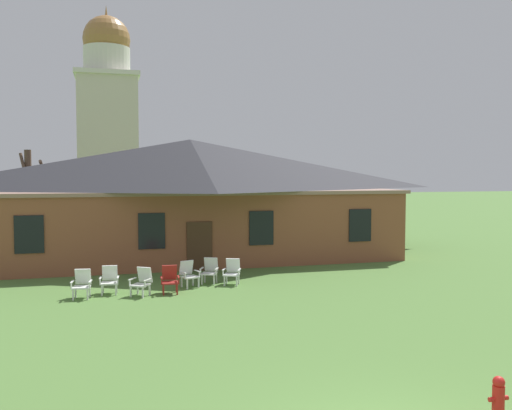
{
  "coord_description": "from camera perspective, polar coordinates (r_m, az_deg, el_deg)",
  "views": [
    {
      "loc": [
        -4.11,
        -7.04,
        4.15
      ],
      "look_at": [
        0.38,
        9.35,
        3.16
      ],
      "focal_mm": 38.12,
      "sensor_mm": 36.0,
      "label": 1
    }
  ],
  "objects": [
    {
      "name": "lawn_chair_near_door",
      "position": [
        19.6,
        -15.12,
        -7.52
      ],
      "size": [
        0.67,
        0.7,
        0.96
      ],
      "color": "silver",
      "rests_on": "ground"
    },
    {
      "name": "fire_hydrant",
      "position": [
        10.41,
        24.08,
        -18.23
      ],
      "size": [
        0.36,
        0.28,
        0.79
      ],
      "color": "red",
      "rests_on": "ground"
    },
    {
      "name": "brick_building",
      "position": [
        28.14,
        -6.9,
        0.97
      ],
      "size": [
        19.71,
        10.4,
        5.89
      ],
      "color": "brown",
      "rests_on": "ground"
    },
    {
      "name": "dome_tower",
      "position": [
        47.86,
        -15.28,
        8.14
      ],
      "size": [
        5.18,
        5.18,
        18.16
      ],
      "color": "beige",
      "rests_on": "ground"
    },
    {
      "name": "lawn_chair_far_side",
      "position": [
        20.76,
        -4.85,
        -6.81
      ],
      "size": [
        0.79,
        0.84,
        0.96
      ],
      "color": "silver",
      "rests_on": "ground"
    },
    {
      "name": "lawn_chair_under_eave",
      "position": [
        20.48,
        -2.51,
        -6.94
      ],
      "size": [
        0.79,
        0.83,
        0.96
      ],
      "color": "white",
      "rests_on": "ground"
    },
    {
      "name": "bare_tree_beside_building",
      "position": [
        31.97,
        -22.69,
        0.86
      ],
      "size": [
        1.61,
        1.78,
        5.43
      ],
      "color": "brown",
      "rests_on": "ground"
    },
    {
      "name": "lawn_chair_by_porch",
      "position": [
        19.17,
        -17.79,
        -7.81
      ],
      "size": [
        0.7,
        0.73,
        0.96
      ],
      "color": "silver",
      "rests_on": "ground"
    },
    {
      "name": "lawn_chair_middle",
      "position": [
        19.24,
        -9.04,
        -7.65
      ],
      "size": [
        0.67,
        0.7,
        0.96
      ],
      "color": "maroon",
      "rests_on": "ground"
    },
    {
      "name": "lawn_chair_right_end",
      "position": [
        20.15,
        -7.09,
        -7.13
      ],
      "size": [
        0.76,
        0.81,
        0.96
      ],
      "color": "white",
      "rests_on": "ground"
    },
    {
      "name": "lawn_chair_left_end",
      "position": [
        19.01,
        -11.87,
        -7.81
      ],
      "size": [
        0.85,
        0.87,
        0.96
      ],
      "color": "silver",
      "rests_on": "ground"
    }
  ]
}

